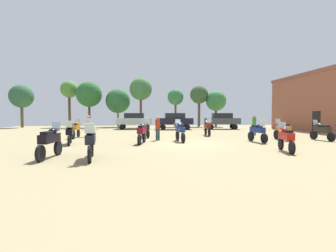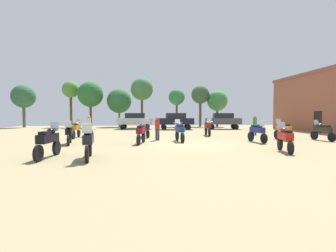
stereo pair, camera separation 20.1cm
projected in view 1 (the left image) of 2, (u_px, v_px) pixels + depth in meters
ground_plane at (185, 144)px, 15.34m from camera, size 44.00×52.00×0.02m
motorcycle_1 at (322, 130)px, 17.29m from camera, size 0.64×2.08×1.44m
motorcycle_2 at (180, 131)px, 16.56m from camera, size 0.62×2.20×1.50m
motorcycle_3 at (91, 141)px, 9.96m from camera, size 0.66×2.24×1.49m
motorcycle_4 at (70, 133)px, 14.95m from camera, size 0.74×2.21×1.45m
motorcycle_5 at (207, 127)px, 21.29m from camera, size 0.62×2.31×1.49m
motorcycle_6 at (283, 130)px, 17.49m from camera, size 0.62×2.32×1.51m
motorcycle_8 at (286, 137)px, 12.01m from camera, size 0.77×2.14×1.44m
motorcycle_9 at (50, 141)px, 10.20m from camera, size 0.62×2.28×1.49m
motorcycle_10 at (142, 132)px, 15.30m from camera, size 0.71×2.16×1.49m
motorcycle_11 at (145, 128)px, 19.70m from camera, size 0.77×2.18×1.50m
motorcycle_12 at (258, 131)px, 16.22m from camera, size 0.63×2.15×1.47m
motorcycle_13 at (76, 129)px, 18.93m from camera, size 0.62×2.24×1.49m
car_1 at (175, 120)px, 29.94m from camera, size 4.35×1.94×2.00m
car_2 at (134, 120)px, 30.48m from camera, size 4.39×2.01×2.00m
car_3 at (222, 120)px, 30.82m from camera, size 4.51×2.37×2.00m
person_1 at (254, 123)px, 22.21m from camera, size 0.46×0.46×1.80m
person_2 at (158, 126)px, 17.37m from camera, size 0.47×0.47×1.71m
person_3 at (89, 124)px, 20.21m from camera, size 0.36×0.36×1.75m
tree_1 at (89, 95)px, 34.81m from camera, size 3.57×3.57×6.47m
tree_2 at (22, 97)px, 34.42m from camera, size 3.21×3.21×5.99m
tree_3 at (216, 101)px, 37.31m from camera, size 3.07×3.07×5.43m
tree_4 at (141, 89)px, 35.00m from camera, size 3.18×3.18×7.04m
tree_5 at (176, 98)px, 36.58m from camera, size 2.40×2.40×5.62m
tree_6 at (118, 101)px, 36.29m from camera, size 3.59×3.59×5.61m
tree_7 at (69, 90)px, 35.66m from camera, size 2.42×2.42×6.70m
tree_8 at (199, 95)px, 37.37m from camera, size 2.75×2.75×6.22m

